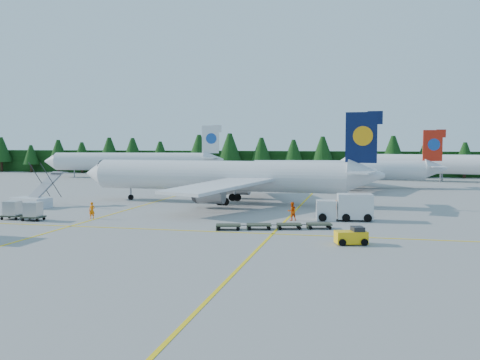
% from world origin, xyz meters
% --- Properties ---
extents(ground, '(320.00, 320.00, 0.00)m').
position_xyz_m(ground, '(0.00, 0.00, 0.00)').
color(ground, '#979691').
rests_on(ground, ground).
extents(taxi_stripe_a, '(0.25, 120.00, 0.01)m').
position_xyz_m(taxi_stripe_a, '(-14.00, 20.00, 0.01)').
color(taxi_stripe_a, yellow).
rests_on(taxi_stripe_a, ground).
extents(taxi_stripe_b, '(0.25, 120.00, 0.01)m').
position_xyz_m(taxi_stripe_b, '(6.00, 20.00, 0.01)').
color(taxi_stripe_b, yellow).
rests_on(taxi_stripe_b, ground).
extents(taxi_stripe_cross, '(80.00, 0.25, 0.01)m').
position_xyz_m(taxi_stripe_cross, '(0.00, -6.00, 0.01)').
color(taxi_stripe_cross, yellow).
rests_on(taxi_stripe_cross, ground).
extents(treeline_hedge, '(220.00, 4.00, 6.00)m').
position_xyz_m(treeline_hedge, '(0.00, 82.00, 3.00)').
color(treeline_hedge, black).
rests_on(treeline_hedge, ground).
extents(airliner_navy, '(41.10, 33.74, 11.94)m').
position_xyz_m(airliner_navy, '(-5.94, 16.96, 3.59)').
color(airliner_navy, silver).
rests_on(airliner_navy, ground).
extents(airliner_red, '(35.54, 29.04, 10.38)m').
position_xyz_m(airliner_red, '(9.06, 44.54, 3.12)').
color(airliner_red, silver).
rests_on(airliner_red, ground).
extents(airliner_far_left, '(41.35, 10.01, 12.08)m').
position_xyz_m(airliner_far_left, '(-40.59, 63.27, 3.79)').
color(airliner_far_left, silver).
rests_on(airliner_far_left, ground).
extents(airliner_far_right, '(40.24, 11.54, 11.83)m').
position_xyz_m(airliner_far_right, '(26.86, 65.95, 3.71)').
color(airliner_far_right, silver).
rests_on(airliner_far_right, ground).
extents(airstairs, '(5.30, 7.20, 4.33)m').
position_xyz_m(airstairs, '(-26.71, 6.88, 0.94)').
color(airstairs, silver).
rests_on(airstairs, ground).
extents(service_truck, '(6.02, 2.83, 2.80)m').
position_xyz_m(service_truck, '(11.99, 3.99, 1.39)').
color(service_truck, silver).
rests_on(service_truck, ground).
extents(baggage_tug, '(2.78, 2.02, 1.34)m').
position_xyz_m(baggage_tug, '(13.00, -9.38, 0.66)').
color(baggage_tug, yellow).
rests_on(baggage_tug, ground).
extents(dolly_train, '(10.83, 4.49, 0.13)m').
position_xyz_m(dolly_train, '(5.70, -3.30, 0.43)').
color(dolly_train, '#323728').
rests_on(dolly_train, ground).
extents(uld_pair, '(4.92, 2.08, 1.63)m').
position_xyz_m(uld_pair, '(-21.17, -3.29, 1.10)').
color(uld_pair, '#323728').
rests_on(uld_pair, ground).
extents(crew_a, '(0.69, 0.48, 1.80)m').
position_xyz_m(crew_a, '(-14.45, -0.90, 0.90)').
color(crew_a, '#FF6E05').
rests_on(crew_a, ground).
extents(crew_b, '(1.19, 1.13, 1.94)m').
position_xyz_m(crew_b, '(6.61, 2.67, 0.97)').
color(crew_b, '#E74904').
rests_on(crew_b, ground).
extents(crew_c, '(0.77, 0.93, 1.95)m').
position_xyz_m(crew_c, '(11.24, 7.31, 0.98)').
color(crew_c, '#D65204').
rests_on(crew_c, ground).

